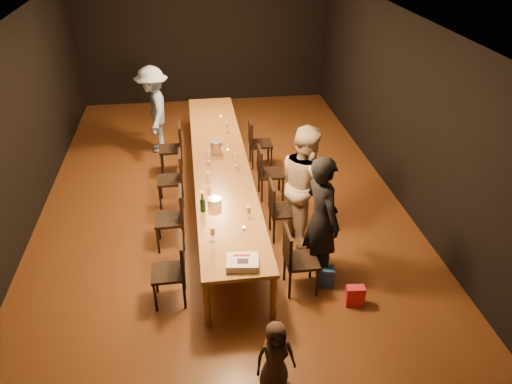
{
  "coord_description": "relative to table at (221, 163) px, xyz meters",
  "views": [
    {
      "loc": [
        -0.44,
        -7.36,
        4.48
      ],
      "look_at": [
        0.38,
        -1.51,
        1.0
      ],
      "focal_mm": 35.0,
      "sensor_mm": 36.0,
      "label": 1
    }
  ],
  "objects": [
    {
      "name": "ground",
      "position": [
        0.0,
        0.0,
        -0.7
      ],
      "size": [
        10.0,
        10.0,
        0.0
      ],
      "primitive_type": "plane",
      "color": "#422010",
      "rests_on": "ground"
    },
    {
      "name": "room_shell",
      "position": [
        0.0,
        0.0,
        1.38
      ],
      "size": [
        6.04,
        10.04,
        3.02
      ],
      "color": "black",
      "rests_on": "ground"
    },
    {
      "name": "table",
      "position": [
        0.0,
        0.0,
        0.0
      ],
      "size": [
        0.9,
        6.0,
        0.75
      ],
      "color": "#945E2B",
      "rests_on": "ground"
    },
    {
      "name": "chair_right_0",
      "position": [
        0.85,
        -2.4,
        -0.24
      ],
      "size": [
        0.42,
        0.42,
        0.93
      ],
      "primitive_type": null,
      "rotation": [
        0.0,
        0.0,
        -1.57
      ],
      "color": "black",
      "rests_on": "ground"
    },
    {
      "name": "chair_right_1",
      "position": [
        0.85,
        -1.2,
        -0.24
      ],
      "size": [
        0.42,
        0.42,
        0.93
      ],
      "primitive_type": null,
      "rotation": [
        0.0,
        0.0,
        -1.57
      ],
      "color": "black",
      "rests_on": "ground"
    },
    {
      "name": "chair_right_2",
      "position": [
        0.85,
        0.0,
        -0.24
      ],
      "size": [
        0.42,
        0.42,
        0.93
      ],
      "primitive_type": null,
      "rotation": [
        0.0,
        0.0,
        -1.57
      ],
      "color": "black",
      "rests_on": "ground"
    },
    {
      "name": "chair_right_3",
      "position": [
        0.85,
        1.2,
        -0.24
      ],
      "size": [
        0.42,
        0.42,
        0.93
      ],
      "primitive_type": null,
      "rotation": [
        0.0,
        0.0,
        -1.57
      ],
      "color": "black",
      "rests_on": "ground"
    },
    {
      "name": "chair_left_0",
      "position": [
        -0.85,
        -2.4,
        -0.24
      ],
      "size": [
        0.42,
        0.42,
        0.93
      ],
      "primitive_type": null,
      "rotation": [
        0.0,
        0.0,
        1.57
      ],
      "color": "black",
      "rests_on": "ground"
    },
    {
      "name": "chair_left_1",
      "position": [
        -0.85,
        -1.2,
        -0.24
      ],
      "size": [
        0.42,
        0.42,
        0.93
      ],
      "primitive_type": null,
      "rotation": [
        0.0,
        0.0,
        1.57
      ],
      "color": "black",
      "rests_on": "ground"
    },
    {
      "name": "chair_left_2",
      "position": [
        -0.85,
        0.0,
        -0.24
      ],
      "size": [
        0.42,
        0.42,
        0.93
      ],
      "primitive_type": null,
      "rotation": [
        0.0,
        0.0,
        1.57
      ],
      "color": "black",
      "rests_on": "ground"
    },
    {
      "name": "chair_left_3",
      "position": [
        -0.85,
        1.2,
        -0.24
      ],
      "size": [
        0.42,
        0.42,
        0.93
      ],
      "primitive_type": null,
      "rotation": [
        0.0,
        0.0,
        1.57
      ],
      "color": "black",
      "rests_on": "ground"
    },
    {
      "name": "woman_birthday",
      "position": [
        1.15,
        -2.16,
        0.2
      ],
      "size": [
        0.61,
        0.76,
        1.81
      ],
      "primitive_type": "imported",
      "rotation": [
        0.0,
        0.0,
        1.87
      ],
      "color": "black",
      "rests_on": "ground"
    },
    {
      "name": "woman_tan",
      "position": [
        1.15,
        -1.23,
        0.21
      ],
      "size": [
        0.82,
        0.98,
        1.82
      ],
      "primitive_type": "imported",
      "rotation": [
        0.0,
        0.0,
        1.73
      ],
      "color": "beige",
      "rests_on": "ground"
    },
    {
      "name": "man_blue",
      "position": [
        -1.15,
        2.17,
        0.17
      ],
      "size": [
        0.74,
        1.17,
        1.74
      ],
      "primitive_type": "imported",
      "rotation": [
        0.0,
        0.0,
        -1.48
      ],
      "color": "#7B92BF",
      "rests_on": "ground"
    },
    {
      "name": "child",
      "position": [
        0.25,
        -3.88,
        -0.27
      ],
      "size": [
        0.46,
        0.33,
        0.87
      ],
      "primitive_type": "imported",
      "rotation": [
        0.0,
        0.0,
        0.13
      ],
      "color": "#3C2C22",
      "rests_on": "ground"
    },
    {
      "name": "gift_bag_red",
      "position": [
        1.47,
        -2.81,
        -0.56
      ],
      "size": [
        0.24,
        0.15,
        0.28
      ],
      "primitive_type": "cube",
      "rotation": [
        0.0,
        0.0,
        -0.1
      ],
      "color": "red",
      "rests_on": "ground"
    },
    {
      "name": "gift_bag_blue",
      "position": [
        1.18,
        -2.4,
        -0.56
      ],
      "size": [
        0.26,
        0.2,
        0.29
      ],
      "primitive_type": "cube",
      "rotation": [
        0.0,
        0.0,
        -0.2
      ],
      "color": "#234C99",
      "rests_on": "ground"
    },
    {
      "name": "birthday_cake",
      "position": [
        0.05,
        -2.76,
        0.09
      ],
      "size": [
        0.41,
        0.35,
        0.09
      ],
      "rotation": [
        0.0,
        0.0,
        -0.13
      ],
      "color": "white",
      "rests_on": "table"
    },
    {
      "name": "plate_stack",
      "position": [
        -0.19,
        -1.37,
        0.1
      ],
      "size": [
        0.25,
        0.25,
        0.11
      ],
      "primitive_type": "cylinder",
      "rotation": [
        0.0,
        0.0,
        -0.39
      ],
      "color": "white",
      "rests_on": "table"
    },
    {
      "name": "champagne_bottle",
      "position": [
        -0.36,
        -1.51,
        0.2
      ],
      "size": [
        0.09,
        0.09,
        0.31
      ],
      "primitive_type": null,
      "rotation": [
        0.0,
        0.0,
        0.21
      ],
      "color": "black",
      "rests_on": "table"
    },
    {
      "name": "ice_bucket",
      "position": [
        -0.04,
        0.29,
        0.16
      ],
      "size": [
        0.21,
        0.21,
        0.23
      ],
      "primitive_type": "cylinder",
      "rotation": [
        0.0,
        0.0,
        -0.03
      ],
      "color": "#A5A5AA",
      "rests_on": "table"
    },
    {
      "name": "wineglass_0",
      "position": [
        -0.27,
        -2.22,
        0.15
      ],
      "size": [
        0.06,
        0.06,
        0.21
      ],
      "primitive_type": null,
      "color": "beige",
      "rests_on": "table"
    },
    {
      "name": "wineglass_1",
      "position": [
        0.24,
        -1.8,
        0.15
      ],
      "size": [
        0.06,
        0.06,
        0.21
      ],
      "primitive_type": null,
      "color": "beige",
      "rests_on": "table"
    },
    {
      "name": "wineglass_2",
      "position": [
        -0.23,
        -0.78,
        0.15
      ],
      "size": [
        0.06,
        0.06,
        0.21
      ],
      "primitive_type": null,
      "color": "silver",
      "rests_on": "table"
    },
    {
      "name": "wineglass_3",
      "position": [
        0.23,
        -0.19,
        0.15
      ],
      "size": [
        0.06,
        0.06,
        0.21
      ],
      "primitive_type": null,
      "color": "beige",
      "rests_on": "table"
    },
    {
      "name": "wineglass_4",
      "position": [
        -0.19,
        0.01,
        0.15
      ],
      "size": [
        0.06,
        0.06,
        0.21
      ],
      "primitive_type": null,
      "color": "silver",
      "rests_on": "table"
    },
    {
      "name": "wineglass_5",
      "position": [
        0.2,
        1.15,
        0.15
      ],
      "size": [
        0.06,
        0.06,
        0.21
      ],
      "primitive_type": null,
      "color": "silver",
      "rests_on": "table"
    },
    {
      "name": "tealight_near",
      "position": [
        0.15,
        -2.02,
        0.06
      ],
      "size": [
        0.05,
        0.05,
        0.03
      ],
      "primitive_type": "cylinder",
      "color": "#B2B7B2",
      "rests_on": "table"
    },
    {
      "name": "tealight_mid",
      "position": [
        0.15,
        0.34,
        0.06
      ],
      "size": [
        0.05,
        0.05,
        0.03
      ],
      "primitive_type": "cylinder",
      "color": "#B2B7B2",
      "rests_on": "table"
    },
    {
      "name": "tealight_far",
      "position": [
        0.15,
        1.89,
        0.06
      ],
      "size": [
        0.05,
        0.05,
        0.03
      ],
      "primitive_type": "cylinder",
      "color": "#B2B7B2",
      "rests_on": "table"
    }
  ]
}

